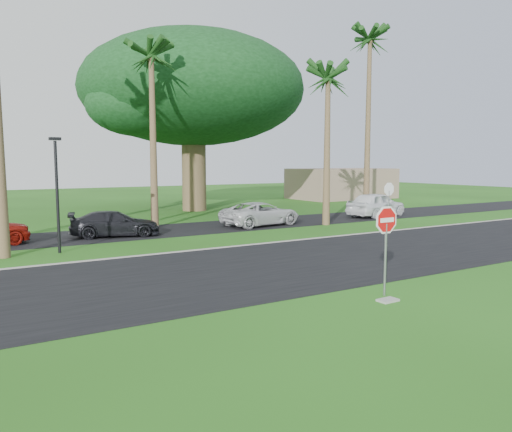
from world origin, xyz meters
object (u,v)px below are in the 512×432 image
at_px(car_minivan, 261,214).
at_px(car_dark, 115,224).
at_px(stop_sign_near, 386,232).
at_px(car_pickup, 376,205).
at_px(stop_sign_far, 389,195).

bearing_deg(car_minivan, car_dark, 81.03).
xyz_separation_m(stop_sign_near, car_dark, (-3.35, 14.75, -1.15)).
bearing_deg(car_pickup, car_dark, 77.95).
relative_size(stop_sign_near, car_pickup, 0.55).
bearing_deg(stop_sign_far, stop_sign_near, 43.73).
relative_size(stop_sign_near, car_dark, 0.61).
height_order(stop_sign_near, car_minivan, stop_sign_near).
relative_size(car_dark, car_pickup, 0.90).
bearing_deg(stop_sign_near, stop_sign_far, 43.73).
distance_m(stop_sign_far, car_minivan, 7.51).
bearing_deg(stop_sign_near, car_pickup, 46.05).
xyz_separation_m(stop_sign_near, car_pickup, (14.15, 14.68, -0.96)).
relative_size(stop_sign_far, car_pickup, 0.55).
bearing_deg(car_dark, stop_sign_near, -153.88).
relative_size(car_minivan, car_pickup, 1.01).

